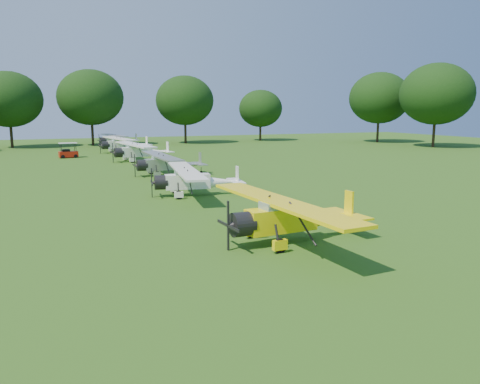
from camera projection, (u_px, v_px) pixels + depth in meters
The scene contains 9 objects.
ground at pixel (208, 204), 29.98m from camera, with size 160.00×160.00×0.00m, color #2D5214.
tree_belt at pixel (259, 77), 30.08m from camera, with size 137.36×130.27×14.52m.
aircraft_2 at pixel (291, 215), 21.23m from camera, with size 6.91×11.00×2.16m.
aircraft_3 at pixel (194, 179), 32.91m from camera, with size 6.55×10.40×2.04m.
aircraft_4 at pixel (168, 162), 43.28m from camera, with size 6.63×10.54×2.08m.
aircraft_5 at pixel (140, 150), 55.50m from camera, with size 7.23×11.48×2.25m.
aircraft_6 at pixel (123, 143), 67.10m from camera, with size 7.36×11.66×2.29m.
aircraft_7 at pixel (118, 139), 78.57m from camera, with size 6.85×10.84×2.13m.
golf_cart at pixel (68, 153), 59.47m from camera, with size 2.39×1.64×1.91m.
Camera 1 is at (-9.25, -27.98, 5.92)m, focal length 35.00 mm.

